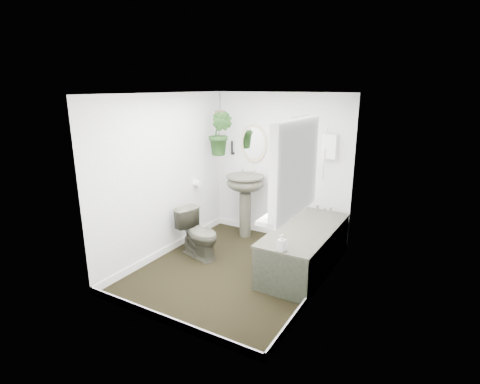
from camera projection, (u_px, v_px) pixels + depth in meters
The scene contains 22 objects.
floor at pixel (234, 270), 5.05m from camera, with size 2.30×2.80×0.02m, color black.
ceiling at pixel (234, 93), 4.42m from camera, with size 2.30×2.80×0.02m, color white.
wall_back at pixel (280, 167), 5.91m from camera, with size 2.30×0.02×2.30m, color white.
wall_front at pixel (158, 221), 3.56m from camera, with size 2.30×0.02×2.30m, color white.
wall_left at pixel (164, 177), 5.29m from camera, with size 0.02×2.80×2.30m, color white.
wall_right at pixel (323, 201), 4.18m from camera, with size 0.02×2.80×2.30m, color white.
skirting at pixel (234, 266), 5.04m from camera, with size 2.30×2.80×0.10m, color white.
bathtub at pixel (305, 248), 5.00m from camera, with size 0.72×1.72×0.58m, color #434234, non-canonical shape.
bath_screen at pixel (298, 167), 5.30m from camera, with size 0.04×0.72×1.40m, color silver, non-canonical shape.
shower_box at pixel (330, 146), 5.36m from camera, with size 0.20×0.10×0.35m, color white.
oval_mirror at pixel (254, 143), 6.00m from camera, with size 0.46×0.03×0.62m, color tan.
wall_sconce at pixel (232, 148), 6.21m from camera, with size 0.04×0.04×0.22m, color black.
toilet_roll_holder at pixel (197, 183), 5.92m from camera, with size 0.11×0.11×0.11m, color white.
window_recess at pixel (296, 168), 3.49m from camera, with size 0.08×1.00×0.90m, color white.
window_sill at pixel (287, 209), 3.64m from camera, with size 0.18×1.00×0.04m, color white.
window_blinds at pixel (291, 167), 3.51m from camera, with size 0.01×0.86×0.76m, color white.
toilet at pixel (199, 234), 5.36m from camera, with size 0.39×0.68×0.69m, color #434234.
pedestal_sink at pixel (245, 206), 6.04m from camera, with size 0.60×0.51×1.03m, color #434234, non-canonical shape.
sill_plant at pixel (287, 196), 3.60m from camera, with size 0.21×0.18×0.23m, color black.
hanging_plant at pixel (220, 134), 5.77m from camera, with size 0.38×0.30×0.69m, color black.
soap_bottle at pixel (282, 242), 4.24m from camera, with size 0.09×0.09×0.20m, color black.
hanging_pot at pixel (220, 115), 5.70m from camera, with size 0.16×0.16×0.12m, color #453D27.
Camera 1 is at (2.35, -3.92, 2.39)m, focal length 28.00 mm.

